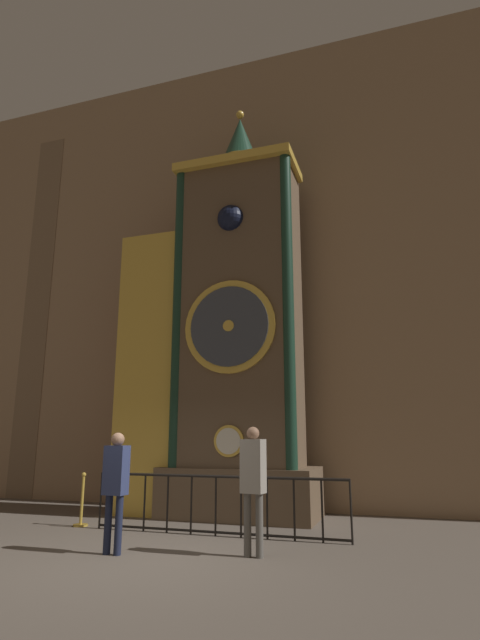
{
  "coord_description": "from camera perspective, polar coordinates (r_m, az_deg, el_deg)",
  "views": [
    {
      "loc": [
        3.75,
        -6.7,
        1.7
      ],
      "look_at": [
        0.26,
        3.91,
        4.29
      ],
      "focal_mm": 28.0,
      "sensor_mm": 36.0,
      "label": 1
    }
  ],
  "objects": [
    {
      "name": "railing_fence",
      "position": [
        9.35,
        -2.79,
        -20.06
      ],
      "size": [
        4.72,
        0.05,
        1.01
      ],
      "color": "black",
      "rests_on": "ground_plane"
    },
    {
      "name": "ground_plane",
      "position": [
        7.87,
        -11.89,
        -25.29
      ],
      "size": [
        28.0,
        28.0,
        0.0
      ],
      "primitive_type": "plane",
      "color": "brown"
    },
    {
      "name": "cathedral_back_wall",
      "position": [
        13.38,
        0.5,
        6.29
      ],
      "size": [
        24.0,
        0.32,
        12.28
      ],
      "color": "#997A5B",
      "rests_on": "ground_plane"
    },
    {
      "name": "visitor_near",
      "position": [
        8.11,
        -14.02,
        -17.31
      ],
      "size": [
        0.35,
        0.24,
        1.74
      ],
      "rotation": [
        0.0,
        0.0,
        -0.05
      ],
      "color": "#1B213A",
      "rests_on": "ground_plane"
    },
    {
      "name": "visitor_far",
      "position": [
        7.73,
        1.52,
        -17.54
      ],
      "size": [
        0.37,
        0.27,
        1.83
      ],
      "rotation": [
        0.0,
        0.0,
        -0.16
      ],
      "color": "#58554F",
      "rests_on": "ground_plane"
    },
    {
      "name": "clock_tower",
      "position": [
        11.54,
        -2.48,
        -1.93
      ],
      "size": [
        4.51,
        1.77,
        9.75
      ],
      "color": "brown",
      "rests_on": "ground_plane"
    },
    {
      "name": "stanchion_post",
      "position": [
        10.76,
        -17.66,
        -19.85
      ],
      "size": [
        0.28,
        0.28,
        0.99
      ],
      "color": "#B28E33",
      "rests_on": "ground_plane"
    }
  ]
}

